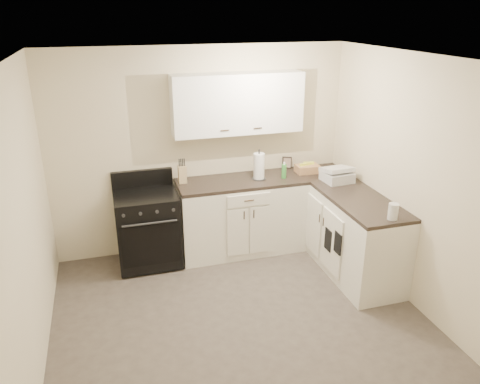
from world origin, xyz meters
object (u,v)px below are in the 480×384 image
object	(u,v)px
wicker_basket	(307,169)
countertop_grill	(337,177)
stove	(148,229)
paper_towel	(259,166)
knife_block	(182,174)

from	to	relation	value
wicker_basket	countertop_grill	world-z (taller)	countertop_grill
stove	paper_towel	bearing A→B (deg)	0.26
paper_towel	countertop_grill	bearing A→B (deg)	-21.73
wicker_basket	stove	bearing A→B (deg)	-178.37
knife_block	paper_towel	xyz separation A→B (m)	(0.91, -0.13, 0.06)
stove	paper_towel	world-z (taller)	paper_towel
countertop_grill	stove	bearing A→B (deg)	166.60
stove	knife_block	xyz separation A→B (m)	(0.46, 0.13, 0.58)
stove	wicker_basket	world-z (taller)	wicker_basket
stove	paper_towel	size ratio (longest dim) A/B	2.72
stove	wicker_basket	size ratio (longest dim) A/B	3.02
stove	wicker_basket	distance (m)	2.11
paper_towel	wicker_basket	distance (m)	0.68
knife_block	paper_towel	bearing A→B (deg)	-7.71
paper_towel	wicker_basket	xyz separation A→B (m)	(0.66, 0.05, -0.11)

